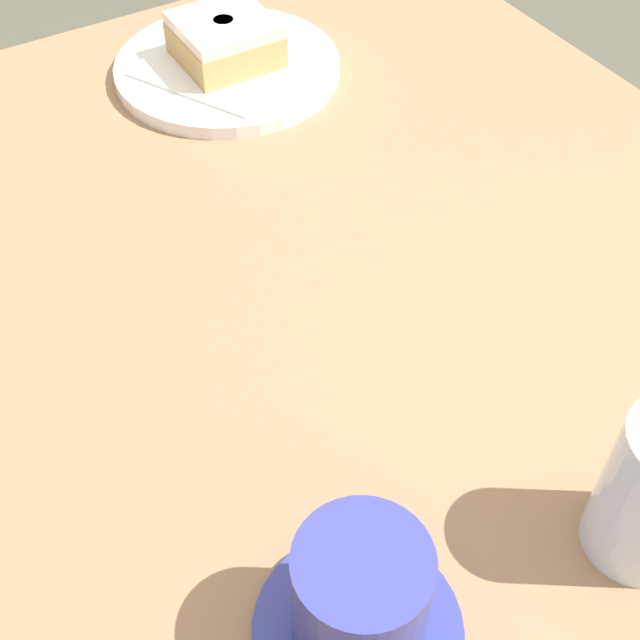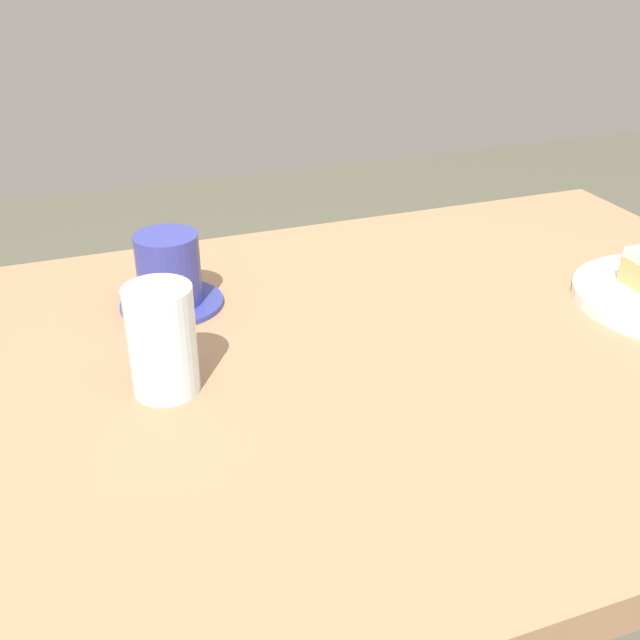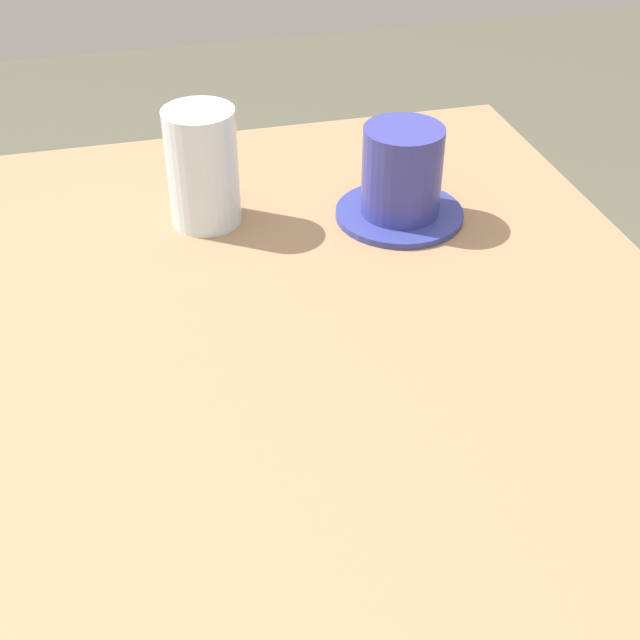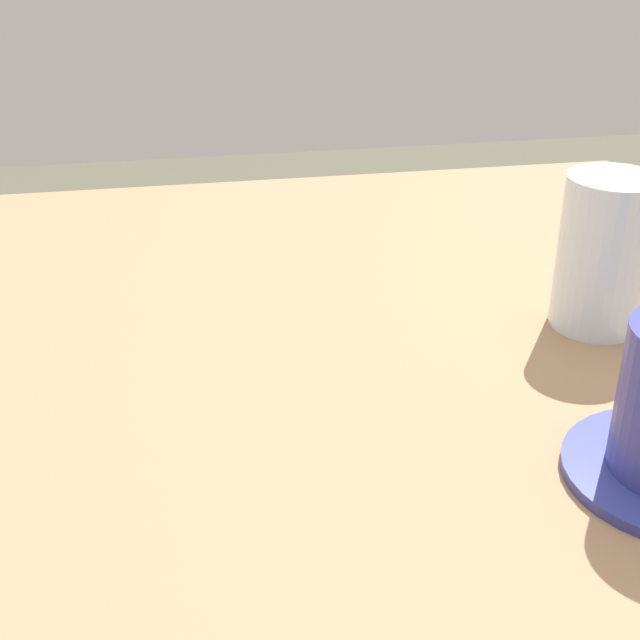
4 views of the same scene
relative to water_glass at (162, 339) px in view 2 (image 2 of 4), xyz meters
name	(u,v)px [view 2 (image 2 of 4)]	position (x,y,z in m)	size (l,w,h in m)	color
table	(422,434)	(0.29, 0.00, -0.19)	(0.97, 0.74, 0.76)	#946E4D
water_glass	(162,339)	(0.00, 0.00, 0.00)	(0.07, 0.07, 0.11)	silver
coffee_cup	(169,274)	(0.04, 0.18, -0.01)	(0.12, 0.12, 0.09)	navy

